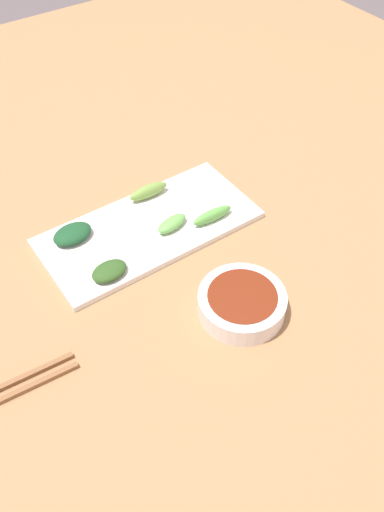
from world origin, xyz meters
TOP-DOWN VIEW (x-y plane):
  - tabletop at (0.00, 0.00)m, footprint 2.10×2.10m
  - sauce_bowl at (-0.18, -0.03)m, footprint 0.14×0.14m
  - serving_plate at (0.06, -0.01)m, footprint 0.19×0.40m
  - broccoli_stalk_0 at (0.01, -0.11)m, footprint 0.02×0.08m
  - broccoli_stalk_1 at (0.04, -0.04)m, footprint 0.04×0.07m
  - broccoli_leafy_2 at (0.11, 0.12)m, footprint 0.05×0.07m
  - broccoli_stalk_3 at (0.13, -0.05)m, footprint 0.02×0.08m
  - broccoli_leafy_4 at (-0.00, 0.11)m, footprint 0.05×0.07m

SIDE VIEW (x-z plane):
  - tabletop at x=0.00m, z-range 0.00..0.02m
  - serving_plate at x=0.06m, z-range 0.02..0.03m
  - sauce_bowl at x=-0.18m, z-range 0.02..0.06m
  - broccoli_leafy_4 at x=0.00m, z-range 0.03..0.05m
  - broccoli_stalk_1 at x=0.04m, z-range 0.03..0.05m
  - broccoli_leafy_2 at x=0.11m, z-range 0.03..0.05m
  - broccoli_stalk_0 at x=0.01m, z-range 0.03..0.06m
  - broccoli_stalk_3 at x=0.13m, z-range 0.03..0.06m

